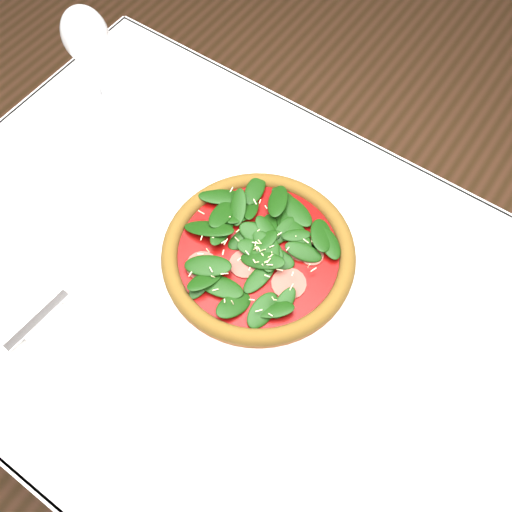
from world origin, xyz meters
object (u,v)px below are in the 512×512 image
Objects in this scene: wine_glass at (86,37)px; napkin at (39,322)px; plate at (258,259)px; pizza at (258,252)px.

napkin is (0.24, -0.42, -0.14)m from wine_glass.
napkin is (-0.22, -0.29, -0.00)m from plate.
pizza is at bearing -82.87° from plate.
wine_glass is at bearing 120.04° from napkin.
plate is 0.50m from wine_glass.
plate is at bearing 97.13° from pizza.
wine_glass is at bearing 164.29° from plate.
pizza is 2.54× the size of napkin.
wine_glass reaches higher than napkin.
wine_glass is 0.50m from napkin.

